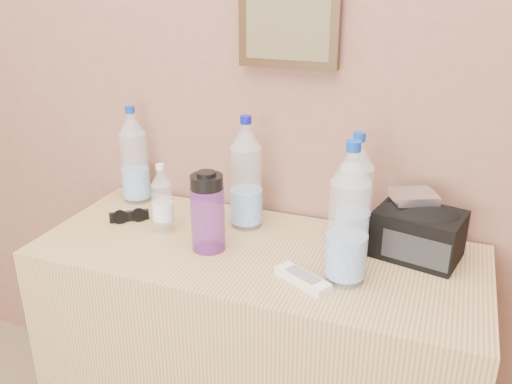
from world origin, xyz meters
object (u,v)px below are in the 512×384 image
pet_large_b (246,179)px  pet_large_c (355,201)px  pet_large_a (134,160)px  nalgene_bottle (208,212)px  pet_small (162,202)px  foil_packet (414,196)px  toiletry_bag (419,231)px  sunglasses (129,216)px  dresser (256,361)px  pet_large_d (348,222)px  ac_remote (303,279)px

pet_large_b → pet_large_c: pet_large_b is taller
pet_large_a → nalgene_bottle: (0.38, -0.23, -0.03)m
pet_small → foil_packet: 0.73m
pet_large_a → toiletry_bag: (0.95, -0.06, -0.07)m
sunglasses → pet_large_c: bearing=-31.7°
foil_packet → nalgene_bottle: bearing=-160.0°
toiletry_bag → dresser: bearing=-151.3°
pet_large_d → ac_remote: pet_large_d is taller
dresser → pet_large_b: (-0.09, 0.14, 0.56)m
pet_large_c → pet_small: bearing=-172.2°
dresser → ac_remote: bearing=-35.6°
pet_large_d → nalgene_bottle: pet_large_d is taller
dresser → ac_remote: 0.46m
pet_large_c → sunglasses: size_ratio=2.82×
ac_remote → foil_packet: (0.23, 0.28, 0.15)m
pet_large_a → pet_large_c: (0.77, -0.10, 0.01)m
dresser → nalgene_bottle: bearing=-162.2°
pet_large_a → nalgene_bottle: size_ratio=1.41×
pet_small → ac_remote: size_ratio=1.35×
pet_large_c → foil_packet: 0.16m
pet_large_d → foil_packet: pet_large_d is taller
pet_large_b → pet_large_c: size_ratio=1.01×
pet_large_b → pet_small: 0.26m
pet_large_b → foil_packet: 0.49m
pet_large_a → pet_large_b: pet_large_b is taller
pet_small → pet_large_d: bearing=-8.5°
toiletry_bag → foil_packet: size_ratio=1.95×
pet_small → sunglasses: bearing=171.7°
pet_large_c → foil_packet: (0.15, 0.06, 0.01)m
pet_large_a → toiletry_bag: 0.95m
pet_large_c → toiletry_bag: size_ratio=1.55×
pet_large_d → ac_remote: (-0.10, -0.05, -0.15)m
ac_remote → pet_large_c: bearing=98.1°
dresser → toiletry_bag: size_ratio=5.67×
foil_packet → pet_large_b: bearing=-178.3°
pet_large_c → sunglasses: 0.72m
pet_large_b → toiletry_bag: size_ratio=1.56×
sunglasses → pet_small: bearing=-44.6°
dresser → pet_large_d: 0.63m
pet_large_b → pet_large_c: bearing=-7.8°
pet_large_a → pet_large_d: pet_large_d is taller
pet_small → foil_packet: pet_small is taller
ac_remote → foil_packet: foil_packet is taller
dresser → pet_large_a: (-0.52, 0.19, 0.55)m
pet_large_c → pet_small: size_ratio=1.62×
pet_large_b → sunglasses: pet_large_b is taller
dresser → nalgene_bottle: 0.53m
sunglasses → foil_packet: bearing=-28.5°
pet_large_b → pet_large_c: (0.34, -0.05, -0.00)m
dresser → foil_packet: 0.71m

